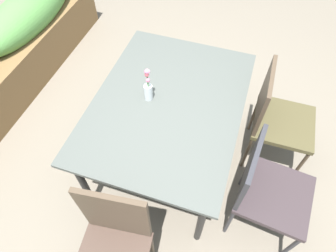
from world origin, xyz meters
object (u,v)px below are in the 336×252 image
at_px(dining_table, 168,107).
at_px(flower_vase, 148,88).
at_px(chair_near_right, 276,115).
at_px(chair_end_left, 114,244).
at_px(chair_near_left, 266,187).

height_order(dining_table, flower_vase, flower_vase).
height_order(chair_near_right, chair_end_left, chair_end_left).
bearing_deg(dining_table, flower_vase, 92.72).
xyz_separation_m(chair_end_left, flower_vase, (0.98, 0.14, 0.29)).
bearing_deg(flower_vase, dining_table, -87.28).
bearing_deg(chair_near_right, dining_table, -68.48).
relative_size(chair_near_right, chair_end_left, 0.93).
distance_m(chair_end_left, flower_vase, 1.04).
bearing_deg(chair_near_right, chair_near_left, 0.11).
xyz_separation_m(chair_near_right, flower_vase, (-0.33, 0.95, 0.33)).
distance_m(dining_table, chair_near_right, 0.88).
relative_size(chair_near_left, flower_vase, 3.09).
bearing_deg(dining_table, chair_near_right, -68.09).
relative_size(dining_table, chair_near_right, 1.56).
height_order(chair_near_right, flower_vase, flower_vase).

